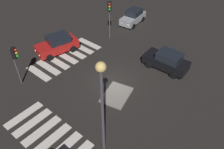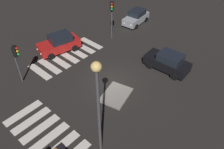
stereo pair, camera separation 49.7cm
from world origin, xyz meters
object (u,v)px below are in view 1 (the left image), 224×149
(traffic_light_south, at_px, (109,11))
(traffic_light_east, at_px, (15,57))
(car_red, at_px, (57,44))
(car_silver, at_px, (133,17))
(traffic_island, at_px, (117,95))
(car_black, at_px, (167,61))
(street_lamp, at_px, (102,97))

(traffic_light_south, height_order, traffic_light_east, traffic_light_south)
(car_red, bearing_deg, car_silver, -178.06)
(traffic_island, distance_m, traffic_light_east, 9.06)
(car_red, bearing_deg, traffic_island, 96.40)
(traffic_island, bearing_deg, car_black, 167.98)
(traffic_light_south, bearing_deg, car_black, 42.57)
(car_silver, bearing_deg, traffic_island, 24.87)
(street_lamp, bearing_deg, car_black, -172.94)
(traffic_light_south, xyz_separation_m, traffic_light_east, (10.95, -0.99, -0.55))
(traffic_island, xyz_separation_m, car_black, (-6.01, 1.28, 0.83))
(car_red, relative_size, traffic_light_south, 1.04)
(traffic_light_east, bearing_deg, street_lamp, -42.06)
(street_lamp, bearing_deg, traffic_light_east, -92.00)
(traffic_island, relative_size, car_red, 0.67)
(car_black, bearing_deg, traffic_light_east, 47.02)
(car_black, xyz_separation_m, traffic_light_south, (-0.75, -7.82, 2.49))
(car_silver, relative_size, traffic_light_east, 1.09)
(traffic_island, distance_m, car_red, 9.14)
(traffic_light_east, bearing_deg, car_red, 65.57)
(traffic_island, bearing_deg, car_silver, -149.85)
(car_silver, relative_size, car_red, 0.88)
(car_silver, height_order, traffic_light_east, traffic_light_east)
(car_red, height_order, traffic_light_south, traffic_light_south)
(traffic_light_south, bearing_deg, traffic_island, 2.09)
(car_silver, xyz_separation_m, traffic_light_south, (5.00, 0.28, 2.56))
(car_silver, distance_m, street_lamp, 19.29)
(car_black, relative_size, traffic_light_south, 0.97)
(car_red, distance_m, traffic_light_south, 6.61)
(traffic_light_south, bearing_deg, car_red, -65.89)
(car_silver, relative_size, car_black, 0.94)
(car_black, height_order, car_red, car_red)
(car_silver, relative_size, traffic_light_south, 0.91)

